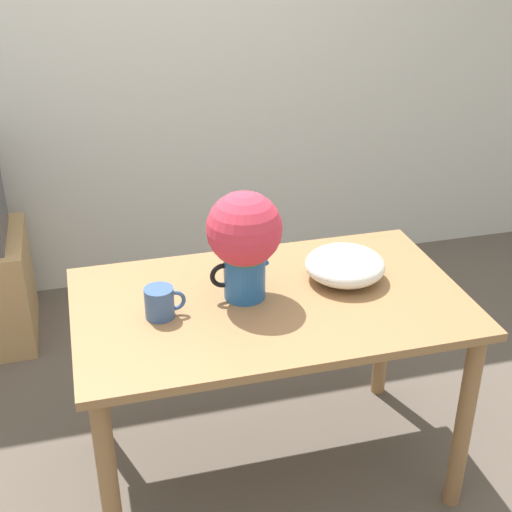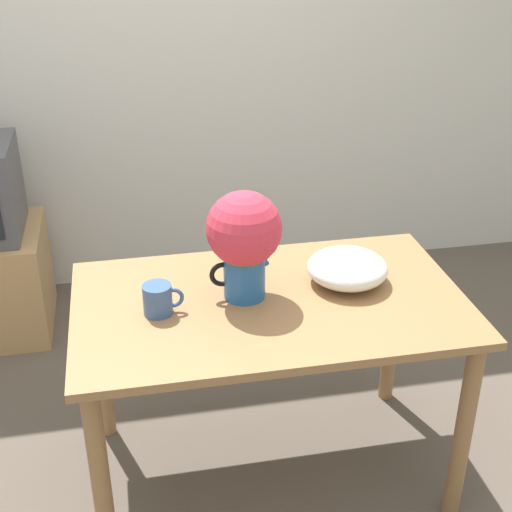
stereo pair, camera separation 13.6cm
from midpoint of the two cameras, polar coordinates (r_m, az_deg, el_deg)
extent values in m
plane|color=brown|center=(2.85, -1.12, -16.91)|extent=(12.00, 12.00, 0.00)
cube|color=silver|center=(3.73, -5.96, 16.60)|extent=(8.00, 0.05, 2.60)
cube|color=olive|center=(2.41, 2.73, -3.81)|extent=(1.32, 0.78, 0.03)
cylinder|color=olive|center=(2.33, -10.59, -17.50)|extent=(0.06, 0.06, 0.73)
cylinder|color=olive|center=(2.58, 17.76, -13.31)|extent=(0.06, 0.06, 0.73)
cylinder|color=olive|center=(2.84, -11.00, -8.09)|extent=(0.06, 0.06, 0.73)
cylinder|color=olive|center=(3.05, 12.11, -5.52)|extent=(0.06, 0.06, 0.73)
cylinder|color=#235B9E|center=(2.38, 0.71, -1.52)|extent=(0.14, 0.14, 0.16)
cone|color=#235B9E|center=(2.36, 2.13, -0.16)|extent=(0.05, 0.05, 0.04)
torus|color=black|center=(2.36, -1.04, -1.51)|extent=(0.09, 0.02, 0.09)
sphere|color=#3D7033|center=(2.32, 0.72, 1.21)|extent=(0.19, 0.19, 0.19)
sphere|color=#CC3347|center=(2.30, 0.73, 2.18)|extent=(0.25, 0.25, 0.25)
cylinder|color=#385689|center=(2.31, -6.21, -3.50)|extent=(0.10, 0.10, 0.10)
torus|color=#385689|center=(2.32, -4.98, -3.38)|extent=(0.07, 0.01, 0.07)
ellipsoid|color=silver|center=(2.51, 8.87, -0.97)|extent=(0.28, 0.28, 0.11)
camera|label=1|loc=(0.07, -88.34, 0.86)|focal=50.00mm
camera|label=2|loc=(0.07, 91.66, -0.86)|focal=50.00mm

